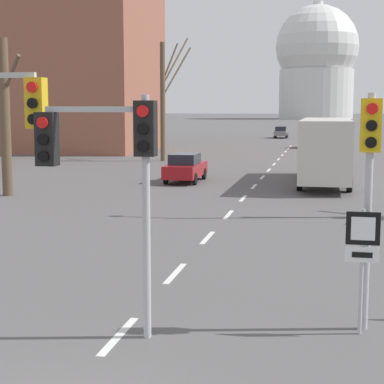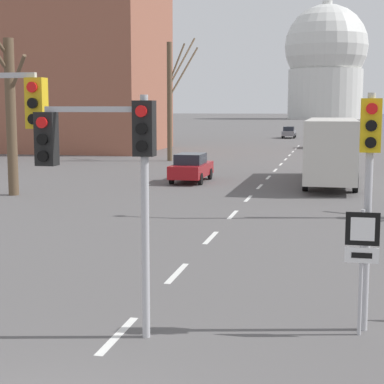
# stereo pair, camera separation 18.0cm
# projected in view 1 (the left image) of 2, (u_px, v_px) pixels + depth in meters

# --- Properties ---
(lane_stripe_0) EXTENTS (0.16, 2.00, 0.01)m
(lane_stripe_0) POSITION_uv_depth(u_px,v_px,m) (119.00, 336.00, 11.64)
(lane_stripe_0) COLOR silver
(lane_stripe_0) RESTS_ON ground_plane
(lane_stripe_1) EXTENTS (0.16, 2.00, 0.01)m
(lane_stripe_1) POSITION_uv_depth(u_px,v_px,m) (175.00, 273.00, 16.00)
(lane_stripe_1) COLOR silver
(lane_stripe_1) RESTS_ON ground_plane
(lane_stripe_2) EXTENTS (0.16, 2.00, 0.01)m
(lane_stripe_2) POSITION_uv_depth(u_px,v_px,m) (208.00, 238.00, 20.37)
(lane_stripe_2) COLOR silver
(lane_stripe_2) RESTS_ON ground_plane
(lane_stripe_3) EXTENTS (0.16, 2.00, 0.01)m
(lane_stripe_3) POSITION_uv_depth(u_px,v_px,m) (228.00, 215.00, 24.74)
(lane_stripe_3) COLOR silver
(lane_stripe_3) RESTS_ON ground_plane
(lane_stripe_4) EXTENTS (0.16, 2.00, 0.01)m
(lane_stripe_4) POSITION_uv_depth(u_px,v_px,m) (243.00, 198.00, 29.11)
(lane_stripe_4) COLOR silver
(lane_stripe_4) RESTS_ON ground_plane
(lane_stripe_5) EXTENTS (0.16, 2.00, 0.01)m
(lane_stripe_5) POSITION_uv_depth(u_px,v_px,m) (254.00, 186.00, 33.47)
(lane_stripe_5) COLOR silver
(lane_stripe_5) RESTS_ON ground_plane
(lane_stripe_6) EXTENTS (0.16, 2.00, 0.01)m
(lane_stripe_6) POSITION_uv_depth(u_px,v_px,m) (262.00, 177.00, 37.84)
(lane_stripe_6) COLOR silver
(lane_stripe_6) RESTS_ON ground_plane
(lane_stripe_7) EXTENTS (0.16, 2.00, 0.01)m
(lane_stripe_7) POSITION_uv_depth(u_px,v_px,m) (269.00, 170.00, 42.21)
(lane_stripe_7) COLOR silver
(lane_stripe_7) RESTS_ON ground_plane
(lane_stripe_8) EXTENTS (0.16, 2.00, 0.01)m
(lane_stripe_8) POSITION_uv_depth(u_px,v_px,m) (274.00, 164.00, 46.58)
(lane_stripe_8) COLOR silver
(lane_stripe_8) RESTS_ON ground_plane
(lane_stripe_9) EXTENTS (0.16, 2.00, 0.01)m
(lane_stripe_9) POSITION_uv_depth(u_px,v_px,m) (279.00, 159.00, 50.95)
(lane_stripe_9) COLOR silver
(lane_stripe_9) RESTS_ON ground_plane
(lane_stripe_10) EXTENTS (0.16, 2.00, 0.01)m
(lane_stripe_10) POSITION_uv_depth(u_px,v_px,m) (282.00, 155.00, 55.31)
(lane_stripe_10) COLOR silver
(lane_stripe_10) RESTS_ON ground_plane
(lane_stripe_11) EXTENTS (0.16, 2.00, 0.01)m
(lane_stripe_11) POSITION_uv_depth(u_px,v_px,m) (286.00, 152.00, 59.68)
(lane_stripe_11) COLOR silver
(lane_stripe_11) RESTS_ON ground_plane
(lane_stripe_12) EXTENTS (0.16, 2.00, 0.01)m
(lane_stripe_12) POSITION_uv_depth(u_px,v_px,m) (288.00, 149.00, 64.05)
(lane_stripe_12) COLOR silver
(lane_stripe_12) RESTS_ON ground_plane
(lane_stripe_13) EXTENTS (0.16, 2.00, 0.01)m
(lane_stripe_13) POSITION_uv_depth(u_px,v_px,m) (291.00, 146.00, 68.42)
(lane_stripe_13) COLOR silver
(lane_stripe_13) RESTS_ON ground_plane
(traffic_signal_near_right) EXTENTS (0.36, 0.34, 4.38)m
(traffic_signal_near_right) POSITION_uv_depth(u_px,v_px,m) (369.00, 166.00, 11.59)
(traffic_signal_near_right) COLOR #B2B2B7
(traffic_signal_near_right) RESTS_ON ground_plane
(traffic_signal_centre_tall) EXTENTS (2.19, 0.34, 4.33)m
(traffic_signal_centre_tall) POSITION_uv_depth(u_px,v_px,m) (109.00, 156.00, 11.26)
(traffic_signal_centre_tall) COLOR #B2B2B7
(traffic_signal_centre_tall) RESTS_ON ground_plane
(route_sign_post) EXTENTS (0.60, 0.08, 2.32)m
(route_sign_post) POSITION_uv_depth(u_px,v_px,m) (362.00, 250.00, 11.52)
(route_sign_post) COLOR #B2B2B7
(route_sign_post) RESTS_ON ground_plane
(sedan_near_left) EXTENTS (1.71, 4.50, 1.55)m
(sedan_near_left) POSITION_uv_depth(u_px,v_px,m) (281.00, 132.00, 85.81)
(sedan_near_left) COLOR slate
(sedan_near_left) RESTS_ON ground_plane
(sedan_near_right) EXTENTS (1.76, 3.81, 1.51)m
(sedan_near_right) POSITION_uv_depth(u_px,v_px,m) (308.00, 140.00, 64.83)
(sedan_near_right) COLOR #B7B7BC
(sedan_near_right) RESTS_ON ground_plane
(sedan_mid_centre) EXTENTS (1.76, 4.33, 1.58)m
(sedan_mid_centre) POSITION_uv_depth(u_px,v_px,m) (185.00, 167.00, 35.47)
(sedan_mid_centre) COLOR maroon
(sedan_mid_centre) RESTS_ON ground_plane
(city_bus) EXTENTS (2.66, 10.80, 3.48)m
(city_bus) POSITION_uv_depth(u_px,v_px,m) (325.00, 146.00, 34.41)
(city_bus) COLOR beige
(city_bus) RESTS_ON ground_plane
(bare_tree_left_near) EXTENTS (1.94, 3.05, 9.55)m
(bare_tree_left_near) POSITION_uv_depth(u_px,v_px,m) (164.00, 97.00, 48.85)
(bare_tree_left_near) COLOR brown
(bare_tree_left_near) RESTS_ON ground_plane
(bare_tree_left_far) EXTENTS (3.79, 3.45, 8.35)m
(bare_tree_left_far) POSITION_uv_depth(u_px,v_px,m) (3.00, 107.00, 29.52)
(bare_tree_left_far) COLOR brown
(bare_tree_left_far) RESTS_ON ground_plane
(capitol_dome) EXTENTS (28.50, 28.50, 40.26)m
(capitol_dome) POSITION_uv_depth(u_px,v_px,m) (317.00, 62.00, 222.99)
(capitol_dome) COLOR silver
(capitol_dome) RESTS_ON ground_plane
(apartment_block_left) EXTENTS (18.00, 14.00, 27.43)m
(apartment_block_left) POSITION_uv_depth(u_px,v_px,m) (55.00, 5.00, 60.67)
(apartment_block_left) COLOR #935642
(apartment_block_left) RESTS_ON ground_plane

